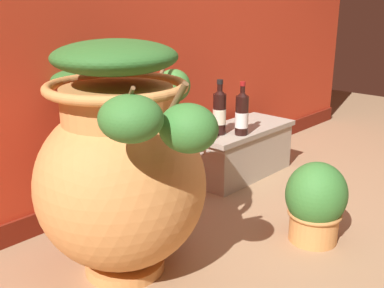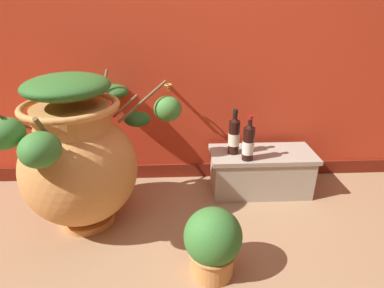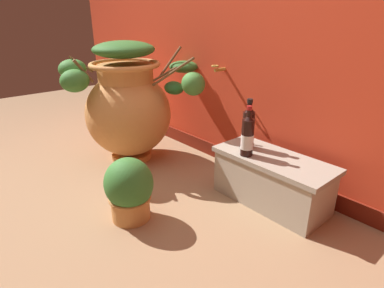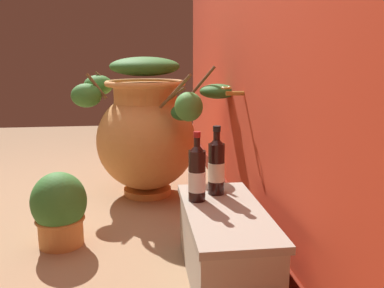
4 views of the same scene
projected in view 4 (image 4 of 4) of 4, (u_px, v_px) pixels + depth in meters
ground_plane at (41, 234)px, 2.19m from camera, size 7.00×7.00×0.00m
terracotta_urn at (146, 129)px, 2.74m from camera, size 0.92×1.05×0.92m
stone_ledge at (225, 242)px, 1.72m from camera, size 0.72×0.32×0.31m
wine_bottle_left at (216, 165)px, 1.86m from camera, size 0.08×0.08×0.31m
wine_bottle_middle at (197, 173)px, 1.78m from camera, size 0.08×0.08×0.30m
potted_shrub at (59, 209)px, 2.03m from camera, size 0.28×0.27×0.37m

